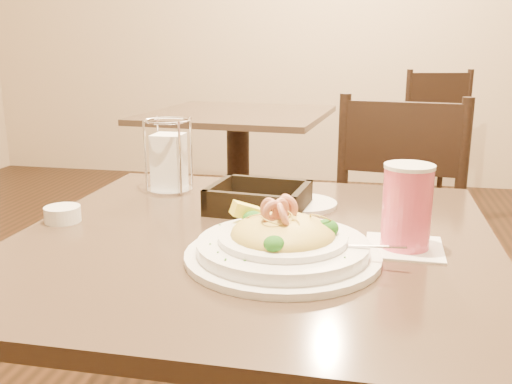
% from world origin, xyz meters
% --- Properties ---
extents(main_table, '(0.90, 0.90, 0.73)m').
position_xyz_m(main_table, '(0.00, 0.00, 0.50)').
color(main_table, black).
rests_on(main_table, ground).
extents(background_table, '(0.97, 0.97, 0.73)m').
position_xyz_m(background_table, '(-0.49, 1.91, 0.50)').
color(background_table, black).
rests_on(background_table, ground).
extents(dining_chair_near, '(0.47, 0.47, 0.93)m').
position_xyz_m(dining_chair_near, '(0.32, 0.91, 0.50)').
color(dining_chair_near, black).
rests_on(dining_chair_near, ground).
extents(dining_chair_far, '(0.50, 0.50, 0.93)m').
position_xyz_m(dining_chair_far, '(0.55, 2.67, 0.50)').
color(dining_chair_far, black).
rests_on(dining_chair_far, ground).
extents(pasta_bowl, '(0.37, 0.33, 0.11)m').
position_xyz_m(pasta_bowl, '(0.07, -0.11, 0.76)').
color(pasta_bowl, white).
rests_on(pasta_bowl, main_table).
extents(drink_glass, '(0.14, 0.14, 0.15)m').
position_xyz_m(drink_glass, '(0.28, -0.01, 0.80)').
color(drink_glass, white).
rests_on(drink_glass, main_table).
extents(bread_basket, '(0.22, 0.19, 0.06)m').
position_xyz_m(bread_basket, '(-0.02, 0.17, 0.75)').
color(bread_basket, black).
rests_on(bread_basket, main_table).
extents(napkin_caddy, '(0.11, 0.11, 0.18)m').
position_xyz_m(napkin_caddy, '(-0.27, 0.29, 0.80)').
color(napkin_caddy, silver).
rests_on(napkin_caddy, main_table).
extents(side_plate, '(0.21, 0.21, 0.01)m').
position_xyz_m(side_plate, '(0.06, 0.22, 0.73)').
color(side_plate, white).
rests_on(side_plate, main_table).
extents(butter_ramekin, '(0.08, 0.08, 0.03)m').
position_xyz_m(butter_ramekin, '(-0.40, 0.00, 0.74)').
color(butter_ramekin, white).
rests_on(butter_ramekin, main_table).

